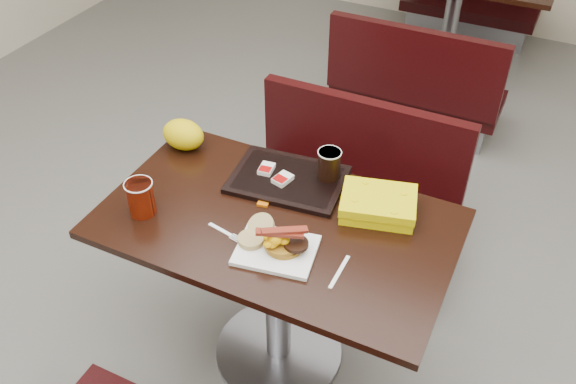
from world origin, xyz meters
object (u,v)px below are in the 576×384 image
at_px(hashbrown_sleeve_left, 266,169).
at_px(bench_near_n, 346,190).
at_px(paper_bag, 183,135).
at_px(coffee_cup_near, 141,198).
at_px(table_far, 450,25).
at_px(knife, 339,272).
at_px(table_near, 278,293).
at_px(pancake_stack, 284,244).
at_px(tray, 288,180).
at_px(fork, 220,230).
at_px(hashbrown_sleeve_right, 283,179).
at_px(coffee_cup_far, 329,164).
at_px(clamshell, 378,204).
at_px(bench_far_s, 420,73).
at_px(platter, 276,250).

bearing_deg(hashbrown_sleeve_left, bench_near_n, 66.47).
bearing_deg(paper_bag, bench_near_n, 42.65).
bearing_deg(coffee_cup_near, table_far, 81.07).
bearing_deg(paper_bag, knife, -23.92).
distance_m(table_near, pancake_stack, 0.43).
bearing_deg(paper_bag, tray, -2.47).
height_order(pancake_stack, fork, pancake_stack).
distance_m(hashbrown_sleeve_left, paper_bag, 0.37).
bearing_deg(hashbrown_sleeve_right, coffee_cup_far, 48.44).
bearing_deg(pancake_stack, knife, -3.56).
bearing_deg(clamshell, tray, 162.97).
distance_m(table_far, fork, 2.75).
bearing_deg(hashbrown_sleeve_right, tray, 86.47).
relative_size(bench_near_n, hashbrown_sleeve_right, 14.23).
xyz_separation_m(bench_far_s, coffee_cup_near, (-0.43, -2.06, 0.45)).
bearing_deg(clamshell, coffee_cup_near, -168.71).
relative_size(coffee_cup_near, hashbrown_sleeve_left, 1.90).
bearing_deg(tray, table_far, 82.49).
xyz_separation_m(fork, coffee_cup_far, (0.22, 0.40, 0.07)).
bearing_deg(paper_bag, fork, -43.66).
bearing_deg(table_far, coffee_cup_far, -88.18).
height_order(table_near, paper_bag, paper_bag).
relative_size(tray, clamshell, 1.61).
distance_m(pancake_stack, coffee_cup_near, 0.52).
relative_size(table_near, knife, 8.00).
distance_m(knife, coffee_cup_far, 0.46).
distance_m(hashbrown_sleeve_left, hashbrown_sleeve_right, 0.09).
distance_m(pancake_stack, coffee_cup_far, 0.39).
distance_m(fork, tray, 0.34).
height_order(knife, hashbrown_sleeve_left, hashbrown_sleeve_left).
height_order(coffee_cup_near, fork, coffee_cup_near).
height_order(fork, clamshell, clamshell).
height_order(pancake_stack, tray, pancake_stack).
xyz_separation_m(table_near, hashbrown_sleeve_left, (-0.15, 0.21, 0.40)).
bearing_deg(clamshell, paper_bag, 163.05).
distance_m(bench_near_n, table_far, 1.90).
distance_m(table_far, coffee_cup_near, 2.83).
relative_size(hashbrown_sleeve_right, clamshell, 0.28).
distance_m(coffee_cup_near, paper_bag, 0.39).
bearing_deg(fork, clamshell, 46.59).
relative_size(bench_near_n, bench_far_s, 1.00).
distance_m(bench_far_s, hashbrown_sleeve_left, 1.75).
height_order(coffee_cup_far, paper_bag, coffee_cup_far).
xyz_separation_m(platter, coffee_cup_near, (-0.50, -0.03, 0.06)).
bearing_deg(table_far, platter, -88.64).
bearing_deg(table_near, coffee_cup_near, -159.75).
height_order(bench_far_s, paper_bag, paper_bag).
height_order(bench_far_s, platter, platter).
height_order(table_far, clamshell, clamshell).
bearing_deg(knife, bench_near_n, -160.80).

